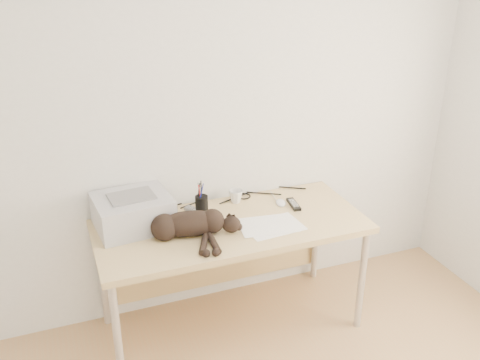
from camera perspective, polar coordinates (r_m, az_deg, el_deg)
name	(u,v)px	position (r m, az deg, el deg)	size (l,w,h in m)	color
wall_back	(210,116)	(3.27, -3.17, 6.86)	(3.50, 3.50, 0.00)	silver
desk	(227,236)	(3.31, -1.44, -6.01)	(1.60, 0.70, 0.74)	#D1B67A
printer	(133,212)	(3.16, -11.37, -3.32)	(0.46, 0.40, 0.20)	#A1A0A5
papers	(270,226)	(3.15, 3.27, -4.89)	(0.38, 0.29, 0.01)	white
cat	(187,226)	(3.03, -5.70, -4.86)	(0.68, 0.39, 0.16)	black
mug	(236,196)	(3.41, -0.45, -1.75)	(0.09, 0.09, 0.08)	silver
pen_cup	(202,204)	(3.29, -4.11, -2.55)	(0.08, 0.08, 0.20)	black
remote_grey	(196,211)	(3.31, -4.68, -3.33)	(0.05, 0.17, 0.02)	slate
remote_black	(294,204)	(3.40, 5.74, -2.59)	(0.05, 0.16, 0.02)	black
mouse	(281,201)	(3.41, 4.38, -2.27)	(0.06, 0.10, 0.03)	silver
cable_tangle	(215,201)	(3.43, -2.70, -2.24)	(1.36, 0.09, 0.01)	black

